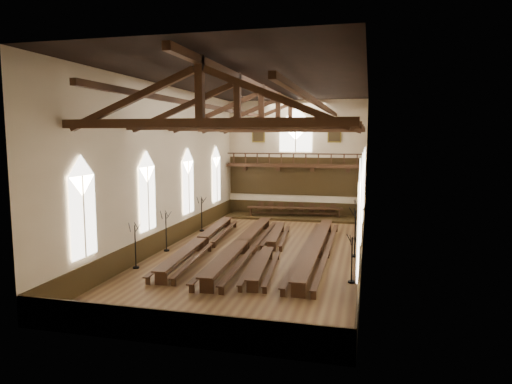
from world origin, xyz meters
TOP-DOWN VIEW (x-y plane):
  - ground at (0.00, 0.00)m, footprint 26.00×26.00m
  - room_walls at (0.00, 0.00)m, footprint 26.00×26.00m
  - wainscot_band at (0.00, 0.00)m, footprint 12.00×26.00m
  - side_windows at (-0.00, -0.00)m, footprint 11.85×19.80m
  - end_window at (0.00, 12.90)m, footprint 2.80×0.12m
  - minstrels_gallery at (0.00, 12.66)m, footprint 11.80×1.24m
  - portraits at (0.00, 12.90)m, footprint 7.75×0.09m
  - roof_trusses at (0.00, -0.00)m, footprint 11.70×25.70m
  - refectory_row_a at (-3.66, -0.51)m, footprint 2.12×14.56m
  - refectory_row_b at (-0.92, -0.78)m, footprint 2.00×15.13m
  - refectory_row_c at (0.69, -0.87)m, footprint 1.94×13.71m
  - refectory_row_d at (3.38, -0.45)m, footprint 1.65×14.85m
  - dais at (0.21, 11.40)m, footprint 11.40×2.84m
  - high_table at (0.21, 11.40)m, footprint 8.10×1.92m
  - high_chairs at (0.21, 12.19)m, footprint 6.75×0.46m
  - candelabrum_left_near at (-5.55, -5.18)m, footprint 0.73×0.71m
  - candelabrum_left_mid at (-5.55, -1.44)m, footprint 0.74×0.72m
  - candelabrum_left_far at (-5.55, 4.58)m, footprint 0.77×0.74m
  - candelabrum_right_near at (5.55, -4.87)m, footprint 0.69×0.70m
  - candelabrum_right_mid at (5.55, -0.03)m, footprint 0.86×0.83m
  - candelabrum_right_far at (5.55, 4.50)m, footprint 0.75×0.84m

SIDE VIEW (x-z plane):
  - ground at x=0.00m, z-range 0.00..0.00m
  - dais at x=0.21m, z-range 0.00..0.19m
  - refectory_row_c at x=0.69m, z-range 0.15..0.82m
  - refectory_row_a at x=-3.66m, z-range 0.17..0.93m
  - refectory_row_d at x=3.38m, z-range 0.18..0.98m
  - refectory_row_b at x=-0.92m, z-range 0.19..1.01m
  - wainscot_band at x=0.00m, z-range 0.00..1.20m
  - candelabrum_right_near at x=5.55m, z-range -0.46..1.88m
  - candelabrum_left_near at x=-5.55m, z-range -0.48..1.97m
  - high_chairs at x=0.21m, z-range 0.24..1.26m
  - candelabrum_left_mid at x=-5.55m, z-range -0.49..1.99m
  - candelabrum_left_far at x=-5.55m, z-range -0.50..2.05m
  - high_table at x=0.21m, z-range 0.45..1.21m
  - candelabrum_right_far at x=5.55m, z-range -0.54..2.19m
  - candelabrum_right_mid at x=5.55m, z-range -0.56..2.31m
  - side_windows at x=0.00m, z-range 1.49..5.99m
  - minstrels_gallery at x=0.00m, z-range 2.06..5.76m
  - room_walls at x=0.00m, z-range -6.54..19.46m
  - portraits at x=0.00m, z-range 6.38..7.82m
  - end_window at x=0.00m, z-range 5.32..9.12m
  - roof_trusses at x=0.00m, z-range 6.82..9.62m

